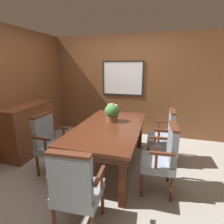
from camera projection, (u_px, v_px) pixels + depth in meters
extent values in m
plane|color=#A39E93|center=(98.00, 168.00, 3.05)|extent=(14.00, 14.00, 0.00)
cube|color=brown|center=(122.00, 86.00, 4.41)|extent=(7.20, 0.06, 2.45)
cube|color=white|center=(123.00, 78.00, 4.31)|extent=(0.96, 0.01, 0.78)
cube|color=#282623|center=(123.00, 61.00, 4.20)|extent=(1.03, 0.02, 0.04)
cube|color=#282623|center=(122.00, 95.00, 4.41)|extent=(1.03, 0.02, 0.04)
cube|color=#282623|center=(103.00, 78.00, 4.44)|extent=(0.04, 0.02, 0.78)
cube|color=#282623|center=(143.00, 79.00, 4.18)|extent=(0.03, 0.02, 0.78)
cube|color=brown|center=(6.00, 94.00, 3.20)|extent=(0.06, 7.20, 2.45)
cube|color=#4C2314|center=(62.00, 171.00, 2.36)|extent=(0.09, 0.09, 0.70)
cube|color=#4C2314|center=(123.00, 182.00, 2.14)|extent=(0.09, 0.09, 0.70)
cube|color=#4C2314|center=(103.00, 128.00, 3.94)|extent=(0.09, 0.09, 0.70)
cube|color=#4C2314|center=(140.00, 132.00, 3.72)|extent=(0.09, 0.09, 0.70)
cube|color=#4C2314|center=(110.00, 131.00, 2.96)|extent=(0.99, 1.85, 0.09)
cube|color=#4C2314|center=(110.00, 127.00, 2.94)|extent=(1.05, 1.91, 0.04)
cylinder|color=#562B19|center=(143.00, 168.00, 2.72)|extent=(0.04, 0.04, 0.37)
cylinder|color=#562B19|center=(142.00, 185.00, 2.34)|extent=(0.04, 0.04, 0.37)
cylinder|color=#562B19|center=(168.00, 171.00, 2.65)|extent=(0.04, 0.04, 0.37)
cylinder|color=#562B19|center=(172.00, 189.00, 2.26)|extent=(0.04, 0.04, 0.37)
cube|color=gray|center=(157.00, 163.00, 2.43)|extent=(0.47, 0.50, 0.11)
cube|color=gray|center=(173.00, 144.00, 2.32)|extent=(0.11, 0.43, 0.48)
cube|color=#562B19|center=(174.00, 126.00, 2.25)|extent=(0.12, 0.43, 0.03)
cylinder|color=#562B19|center=(155.00, 144.00, 2.63)|extent=(0.04, 0.04, 0.21)
cube|color=#562B19|center=(160.00, 138.00, 2.59)|extent=(0.31, 0.06, 0.04)
cylinder|color=#562B19|center=(156.00, 161.00, 2.17)|extent=(0.04, 0.04, 0.21)
cube|color=#562B19|center=(162.00, 154.00, 2.13)|extent=(0.31, 0.06, 0.04)
cylinder|color=#562B19|center=(149.00, 146.00, 3.48)|extent=(0.04, 0.04, 0.37)
cylinder|color=#562B19|center=(148.00, 155.00, 3.10)|extent=(0.04, 0.04, 0.37)
cylinder|color=#562B19|center=(169.00, 148.00, 3.39)|extent=(0.04, 0.04, 0.37)
cylinder|color=#562B19|center=(170.00, 158.00, 3.01)|extent=(0.04, 0.04, 0.37)
cube|color=gray|center=(160.00, 140.00, 3.19)|extent=(0.46, 0.48, 0.11)
cube|color=gray|center=(172.00, 125.00, 3.07)|extent=(0.09, 0.43, 0.48)
cube|color=#562B19|center=(173.00, 111.00, 3.00)|extent=(0.10, 0.43, 0.03)
cylinder|color=#562B19|center=(158.00, 127.00, 3.38)|extent=(0.04, 0.04, 0.21)
cube|color=#562B19|center=(162.00, 122.00, 3.33)|extent=(0.31, 0.05, 0.04)
cylinder|color=#562B19|center=(159.00, 136.00, 2.92)|extent=(0.04, 0.04, 0.21)
cube|color=#562B19|center=(163.00, 131.00, 2.88)|extent=(0.31, 0.05, 0.04)
cylinder|color=#562B19|center=(102.00, 201.00, 2.06)|extent=(0.04, 0.04, 0.37)
cylinder|color=#562B19|center=(71.00, 196.00, 2.15)|extent=(0.04, 0.04, 0.37)
cylinder|color=#562B19|center=(54.00, 222.00, 1.79)|extent=(0.04, 0.04, 0.37)
cube|color=gray|center=(79.00, 192.00, 1.86)|extent=(0.49, 0.47, 0.11)
cube|color=gray|center=(70.00, 179.00, 1.62)|extent=(0.43, 0.11, 0.48)
cube|color=#562B19|center=(68.00, 154.00, 1.55)|extent=(0.43, 0.11, 0.03)
cylinder|color=#562B19|center=(102.00, 180.00, 1.80)|extent=(0.04, 0.04, 0.21)
cube|color=#562B19|center=(100.00, 175.00, 1.71)|extent=(0.06, 0.31, 0.04)
cylinder|color=#562B19|center=(59.00, 174.00, 1.90)|extent=(0.04, 0.04, 0.21)
cube|color=#562B19|center=(55.00, 169.00, 1.81)|extent=(0.06, 0.31, 0.04)
cylinder|color=#562B19|center=(58.00, 170.00, 2.67)|extent=(0.04, 0.04, 0.37)
cylinder|color=#562B19|center=(72.00, 157.00, 3.05)|extent=(0.04, 0.04, 0.37)
cylinder|color=#562B19|center=(38.00, 166.00, 2.79)|extent=(0.04, 0.04, 0.37)
cylinder|color=#562B19|center=(53.00, 154.00, 3.16)|extent=(0.04, 0.04, 0.37)
cube|color=gray|center=(54.00, 148.00, 2.86)|extent=(0.46, 0.48, 0.11)
cube|color=gray|center=(43.00, 130.00, 2.83)|extent=(0.10, 0.43, 0.48)
cube|color=#562B19|center=(42.00, 115.00, 2.77)|extent=(0.10, 0.43, 0.03)
cylinder|color=#562B19|center=(45.00, 146.00, 2.58)|extent=(0.04, 0.04, 0.21)
cube|color=#562B19|center=(41.00, 139.00, 2.57)|extent=(0.31, 0.05, 0.04)
cylinder|color=#562B19|center=(64.00, 134.00, 3.03)|extent=(0.04, 0.04, 0.21)
cube|color=#562B19|center=(60.00, 128.00, 3.02)|extent=(0.31, 0.05, 0.04)
cylinder|color=#9E5638|center=(112.00, 119.00, 3.16)|extent=(0.19, 0.19, 0.09)
cylinder|color=#9E5638|center=(112.00, 117.00, 3.15)|extent=(0.21, 0.21, 0.02)
sphere|color=#427F3D|center=(112.00, 111.00, 3.12)|extent=(0.26, 0.26, 0.26)
sphere|color=#E9A27F|center=(117.00, 106.00, 3.06)|extent=(0.05, 0.05, 0.05)
sphere|color=#FBA585|center=(112.00, 105.00, 3.05)|extent=(0.05, 0.05, 0.05)
sphere|color=#FB9787|center=(110.00, 105.00, 3.16)|extent=(0.04, 0.04, 0.04)
sphere|color=#E79281|center=(105.00, 111.00, 3.09)|extent=(0.04, 0.04, 0.04)
sphere|color=pink|center=(109.00, 107.00, 3.21)|extent=(0.05, 0.05, 0.05)
sphere|color=pink|center=(109.00, 105.00, 3.09)|extent=(0.04, 0.04, 0.04)
cube|color=brown|center=(30.00, 129.00, 3.51)|extent=(0.41, 1.09, 0.97)
cube|color=brown|center=(26.00, 105.00, 3.38)|extent=(0.43, 1.12, 0.02)
sphere|color=#4C422D|center=(37.00, 117.00, 3.38)|extent=(0.03, 0.03, 0.03)
sphere|color=#4C422D|center=(31.00, 140.00, 3.25)|extent=(0.03, 0.03, 0.03)
sphere|color=#4C422D|center=(47.00, 131.00, 3.70)|extent=(0.03, 0.03, 0.03)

